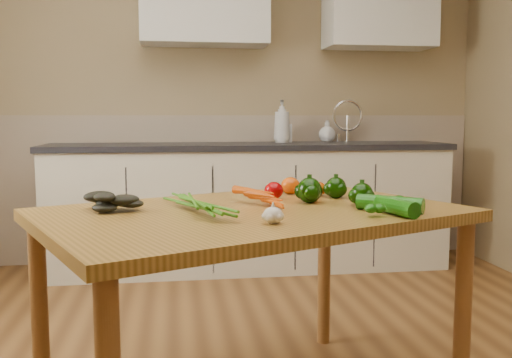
{
  "coord_description": "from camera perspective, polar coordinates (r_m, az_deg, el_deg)",
  "views": [
    {
      "loc": [
        -0.34,
        -1.85,
        1.09
      ],
      "look_at": [
        -0.01,
        0.37,
        0.84
      ],
      "focal_mm": 40.0,
      "sensor_mm": 36.0,
      "label": 1
    }
  ],
  "objects": [
    {
      "name": "room",
      "position": [
        2.05,
        1.16,
        10.68
      ],
      "size": [
        4.04,
        5.04,
        2.64
      ],
      "color": "brown",
      "rests_on": "ground"
    },
    {
      "name": "tomato_a",
      "position": [
        2.26,
        1.79,
        -1.16
      ],
      "size": [
        0.08,
        0.08,
        0.07
      ],
      "primitive_type": "ellipsoid",
      "color": "#990205",
      "rests_on": "table"
    },
    {
      "name": "carrot_bunch",
      "position": [
        2.03,
        -1.25,
        -1.95
      ],
      "size": [
        0.32,
        0.29,
        0.07
      ],
      "primitive_type": null,
      "rotation": [
        0.0,
        0.0,
        0.42
      ],
      "color": "#CF4A04",
      "rests_on": "table"
    },
    {
      "name": "counter_run",
      "position": [
        4.12,
        -0.56,
        -2.57
      ],
      "size": [
        2.84,
        0.64,
        1.14
      ],
      "color": "beige",
      "rests_on": "ground"
    },
    {
      "name": "zucchini_b",
      "position": [
        1.95,
        13.75,
        -2.69
      ],
      "size": [
        0.11,
        0.2,
        0.06
      ],
      "primitive_type": "cylinder",
      "rotation": [
        1.57,
        0.0,
        0.28
      ],
      "color": "#0E4B08",
      "rests_on": "table"
    },
    {
      "name": "leafy_greens",
      "position": [
        2.04,
        -14.52,
        -1.69
      ],
      "size": [
        0.2,
        0.18,
        0.1
      ],
      "primitive_type": null,
      "color": "black",
      "rests_on": "table"
    },
    {
      "name": "pepper_c",
      "position": [
        2.12,
        10.54,
        -1.53
      ],
      "size": [
        0.08,
        0.08,
        0.08
      ],
      "primitive_type": "sphere",
      "color": "black",
      "rests_on": "table"
    },
    {
      "name": "pepper_a",
      "position": [
        2.17,
        5.36,
        -1.13
      ],
      "size": [
        0.09,
        0.09,
        0.09
      ],
      "primitive_type": "sphere",
      "color": "black",
      "rests_on": "table"
    },
    {
      "name": "tomato_b",
      "position": [
        2.4,
        3.46,
        -0.67
      ],
      "size": [
        0.08,
        0.08,
        0.07
      ],
      "primitive_type": "ellipsoid",
      "color": "#D24605",
      "rests_on": "table"
    },
    {
      "name": "table",
      "position": [
        2.03,
        -0.38,
        -5.42
      ],
      "size": [
        1.67,
        1.41,
        0.76
      ],
      "rotation": [
        0.0,
        0.0,
        0.42
      ],
      "color": "olive",
      "rests_on": "ground"
    },
    {
      "name": "zucchini_a",
      "position": [
        2.01,
        13.23,
        -2.43
      ],
      "size": [
        0.21,
        0.19,
        0.06
      ],
      "primitive_type": "cylinder",
      "rotation": [
        1.57,
        0.0,
        0.9
      ],
      "color": "#0E4B08",
      "rests_on": "table"
    },
    {
      "name": "soap_bottle_a",
      "position": [
        4.19,
        2.61,
        5.79
      ],
      "size": [
        0.15,
        0.15,
        0.31
      ],
      "primitive_type": "imported",
      "rotation": [
        0.0,
        0.0,
        6.02
      ],
      "color": "silver",
      "rests_on": "counter_run"
    },
    {
      "name": "tomato_c",
      "position": [
        2.36,
        6.27,
        -1.0
      ],
      "size": [
        0.06,
        0.06,
        0.06
      ],
      "primitive_type": "ellipsoid",
      "color": "#D24605",
      "rests_on": "table"
    },
    {
      "name": "garlic_bulb",
      "position": [
        1.74,
        1.71,
        -3.65
      ],
      "size": [
        0.06,
        0.06,
        0.05
      ],
      "primitive_type": "ellipsoid",
      "color": "beige",
      "rests_on": "table"
    },
    {
      "name": "pepper_b",
      "position": [
        2.31,
        7.99,
        -0.87
      ],
      "size": [
        0.08,
        0.08,
        0.08
      ],
      "primitive_type": "sphere",
      "color": "black",
      "rests_on": "table"
    },
    {
      "name": "soap_bottle_b",
      "position": [
        4.26,
        2.99,
        5.05
      ],
      "size": [
        0.11,
        0.11,
        0.2
      ],
      "primitive_type": "imported",
      "rotation": [
        0.0,
        0.0,
        2.97
      ],
      "color": "silver",
      "rests_on": "counter_run"
    },
    {
      "name": "soap_bottle_c",
      "position": [
        4.37,
        7.13,
        4.78
      ],
      "size": [
        0.18,
        0.18,
        0.16
      ],
      "primitive_type": "imported",
      "rotation": [
        0.0,
        0.0,
        5.69
      ],
      "color": "silver",
      "rests_on": "counter_run"
    }
  ]
}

